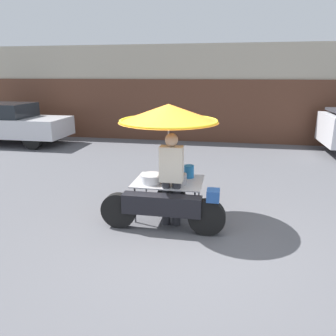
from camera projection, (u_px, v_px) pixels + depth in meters
ground_plane at (186, 239)px, 5.16m from camera, size 36.00×36.00×0.00m
shopfront_building at (216, 93)px, 12.95m from camera, size 28.00×2.06×3.55m
vendor_motorcycle_cart at (168, 135)px, 5.51m from camera, size 2.07×1.71×2.02m
vendor_person at (171, 175)px, 5.41m from camera, size 0.38×0.22×1.59m
parked_car at (8, 123)px, 11.97m from camera, size 4.31×1.70×1.48m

